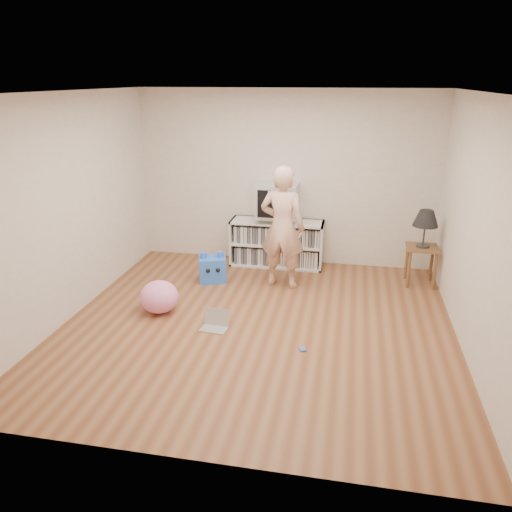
{
  "coord_description": "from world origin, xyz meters",
  "views": [
    {
      "loc": [
        0.99,
        -5.14,
        2.74
      ],
      "look_at": [
        -0.09,
        0.4,
        0.71
      ],
      "focal_mm": 35.0,
      "sensor_mm": 36.0,
      "label": 1
    }
  ],
  "objects_px": {
    "side_table": "(421,256)",
    "plush_blue": "(212,269)",
    "crt_tv": "(277,200)",
    "table_lamp": "(426,219)",
    "media_unit": "(277,243)",
    "laptop": "(216,323)",
    "person": "(282,228)",
    "plush_pink": "(159,297)",
    "dvd_deck": "(277,219)"
  },
  "relations": [
    {
      "from": "crt_tv",
      "to": "side_table",
      "type": "xyz_separation_m",
      "value": [
        2.08,
        -0.37,
        -0.6
      ]
    },
    {
      "from": "person",
      "to": "laptop",
      "type": "xyz_separation_m",
      "value": [
        -0.57,
        -1.38,
        -0.78
      ]
    },
    {
      "from": "media_unit",
      "to": "person",
      "type": "relative_size",
      "value": 0.83
    },
    {
      "from": "crt_tv",
      "to": "side_table",
      "type": "height_order",
      "value": "crt_tv"
    },
    {
      "from": "crt_tv",
      "to": "plush_pink",
      "type": "height_order",
      "value": "crt_tv"
    },
    {
      "from": "crt_tv",
      "to": "plush_pink",
      "type": "relative_size",
      "value": 1.28
    },
    {
      "from": "media_unit",
      "to": "dvd_deck",
      "type": "height_order",
      "value": "dvd_deck"
    },
    {
      "from": "person",
      "to": "plush_blue",
      "type": "bearing_deg",
      "value": 9.81
    },
    {
      "from": "crt_tv",
      "to": "table_lamp",
      "type": "distance_m",
      "value": 2.11
    },
    {
      "from": "dvd_deck",
      "to": "crt_tv",
      "type": "xyz_separation_m",
      "value": [
        0.0,
        -0.0,
        0.29
      ]
    },
    {
      "from": "crt_tv",
      "to": "table_lamp",
      "type": "xyz_separation_m",
      "value": [
        2.08,
        -0.37,
        -0.08
      ]
    },
    {
      "from": "crt_tv",
      "to": "person",
      "type": "height_order",
      "value": "person"
    },
    {
      "from": "crt_tv",
      "to": "laptop",
      "type": "distance_m",
      "value": 2.41
    },
    {
      "from": "media_unit",
      "to": "dvd_deck",
      "type": "relative_size",
      "value": 3.11
    },
    {
      "from": "side_table",
      "to": "person",
      "type": "relative_size",
      "value": 0.33
    },
    {
      "from": "side_table",
      "to": "plush_pink",
      "type": "distance_m",
      "value": 3.59
    },
    {
      "from": "plush_blue",
      "to": "table_lamp",
      "type": "bearing_deg",
      "value": -10.01
    },
    {
      "from": "side_table",
      "to": "plush_blue",
      "type": "relative_size",
      "value": 1.23
    },
    {
      "from": "person",
      "to": "dvd_deck",
      "type": "bearing_deg",
      "value": -68.05
    },
    {
      "from": "side_table",
      "to": "crt_tv",
      "type": "bearing_deg",
      "value": 169.99
    },
    {
      "from": "media_unit",
      "to": "laptop",
      "type": "distance_m",
      "value": 2.24
    },
    {
      "from": "plush_blue",
      "to": "dvd_deck",
      "type": "bearing_deg",
      "value": 27.06
    },
    {
      "from": "dvd_deck",
      "to": "laptop",
      "type": "distance_m",
      "value": 2.31
    },
    {
      "from": "person",
      "to": "crt_tv",
      "type": "bearing_deg",
      "value": -68.0
    },
    {
      "from": "dvd_deck",
      "to": "crt_tv",
      "type": "bearing_deg",
      "value": -90.0
    },
    {
      "from": "person",
      "to": "table_lamp",
      "type": "bearing_deg",
      "value": -158.99
    },
    {
      "from": "media_unit",
      "to": "plush_blue",
      "type": "xyz_separation_m",
      "value": [
        -0.79,
        -0.84,
        -0.17
      ]
    },
    {
      "from": "media_unit",
      "to": "side_table",
      "type": "bearing_deg",
      "value": -10.51
    },
    {
      "from": "media_unit",
      "to": "table_lamp",
      "type": "bearing_deg",
      "value": -10.51
    },
    {
      "from": "side_table",
      "to": "table_lamp",
      "type": "bearing_deg",
      "value": 0.0
    },
    {
      "from": "crt_tv",
      "to": "plush_blue",
      "type": "bearing_deg",
      "value": -134.15
    },
    {
      "from": "plush_blue",
      "to": "side_table",
      "type": "bearing_deg",
      "value": -10.01
    },
    {
      "from": "laptop",
      "to": "plush_pink",
      "type": "relative_size",
      "value": 0.69
    },
    {
      "from": "table_lamp",
      "to": "laptop",
      "type": "height_order",
      "value": "table_lamp"
    },
    {
      "from": "dvd_deck",
      "to": "plush_blue",
      "type": "xyz_separation_m",
      "value": [
        -0.79,
        -0.82,
        -0.55
      ]
    },
    {
      "from": "side_table",
      "to": "plush_blue",
      "type": "height_order",
      "value": "side_table"
    },
    {
      "from": "table_lamp",
      "to": "media_unit",
      "type": "bearing_deg",
      "value": 169.49
    },
    {
      "from": "plush_pink",
      "to": "laptop",
      "type": "bearing_deg",
      "value": -18.87
    },
    {
      "from": "media_unit",
      "to": "side_table",
      "type": "height_order",
      "value": "media_unit"
    },
    {
      "from": "media_unit",
      "to": "person",
      "type": "height_order",
      "value": "person"
    },
    {
      "from": "crt_tv",
      "to": "person",
      "type": "bearing_deg",
      "value": -76.34
    },
    {
      "from": "table_lamp",
      "to": "person",
      "type": "bearing_deg",
      "value": -167.32
    },
    {
      "from": "media_unit",
      "to": "plush_pink",
      "type": "distance_m",
      "value": 2.25
    },
    {
      "from": "person",
      "to": "plush_pink",
      "type": "height_order",
      "value": "person"
    },
    {
      "from": "media_unit",
      "to": "plush_pink",
      "type": "xyz_separation_m",
      "value": [
        -1.16,
        -1.92,
        -0.15
      ]
    },
    {
      "from": "crt_tv",
      "to": "table_lamp",
      "type": "relative_size",
      "value": 1.17
    },
    {
      "from": "dvd_deck",
      "to": "side_table",
      "type": "bearing_deg",
      "value": -10.09
    },
    {
      "from": "table_lamp",
      "to": "plush_blue",
      "type": "relative_size",
      "value": 1.15
    },
    {
      "from": "media_unit",
      "to": "table_lamp",
      "type": "relative_size",
      "value": 2.72
    },
    {
      "from": "dvd_deck",
      "to": "person",
      "type": "bearing_deg",
      "value": -76.39
    }
  ]
}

